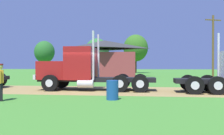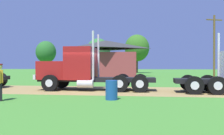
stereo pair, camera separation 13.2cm
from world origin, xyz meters
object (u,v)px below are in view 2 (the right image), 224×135
steel_barrel (112,90)px  shed_building (106,59)px  visitor_walking_mid (0,80)px  truck_foreground_white (80,70)px  utility_pole_near (214,45)px

steel_barrel → shed_building: size_ratio=0.09×
visitor_walking_mid → truck_foreground_white: bearing=67.4°
visitor_walking_mid → steel_barrel: 5.28m
steel_barrel → utility_pole_near: 23.68m
steel_barrel → shed_building: 27.05m
truck_foreground_white → utility_pole_near: utility_pole_near is taller
truck_foreground_white → visitor_walking_mid: 6.08m
truck_foreground_white → visitor_walking_mid: size_ratio=4.56×
visitor_walking_mid → utility_pole_near: size_ratio=0.22×
utility_pole_near → truck_foreground_white: bearing=-128.7°
truck_foreground_white → visitor_walking_mid: bearing=-112.6°
shed_building → utility_pole_near: bearing=-20.6°
shed_building → visitor_walking_mid: bearing=-91.2°
steel_barrel → shed_building: bearing=99.8°
steel_barrel → shed_building: (-4.58, 26.56, 2.26)m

